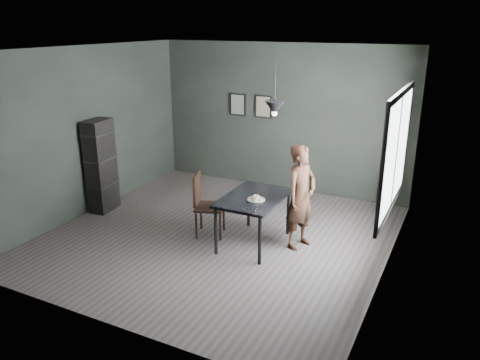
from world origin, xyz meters
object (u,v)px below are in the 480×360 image
at_px(wood_chair, 204,201).
at_px(pendant_lamp, 275,107).
at_px(shelf_unit, 101,166).
at_px(woman, 301,197).
at_px(white_plate, 256,200).
at_px(cafe_table, 254,202).

xyz_separation_m(wood_chair, pendant_lamp, (1.06, 0.15, 1.49)).
bearing_deg(shelf_unit, woman, -4.16).
relative_size(woman, wood_chair, 1.56).
distance_m(white_plate, woman, 0.65).
xyz_separation_m(white_plate, shelf_unit, (-3.01, 0.18, 0.05)).
distance_m(wood_chair, shelf_unit, 2.12).
relative_size(cafe_table, wood_chair, 1.21).
distance_m(white_plate, shelf_unit, 3.02).
height_order(white_plate, pendant_lamp, pendant_lamp).
distance_m(woman, pendant_lamp, 1.34).
relative_size(cafe_table, white_plate, 5.22).
distance_m(woman, wood_chair, 1.49).
xyz_separation_m(shelf_unit, pendant_lamp, (3.17, 0.05, 1.25)).
bearing_deg(pendant_lamp, cafe_table, -158.20).
height_order(cafe_table, pendant_lamp, pendant_lamp).
xyz_separation_m(white_plate, woman, (0.54, 0.37, 0.01)).
bearing_deg(cafe_table, pendant_lamp, 21.80).
relative_size(white_plate, pendant_lamp, 0.27).
xyz_separation_m(cafe_table, pendant_lamp, (0.25, 0.10, 1.38)).
bearing_deg(cafe_table, shelf_unit, 179.10).
distance_m(cafe_table, woman, 0.68).
xyz_separation_m(cafe_table, shelf_unit, (-2.92, 0.05, 0.13)).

